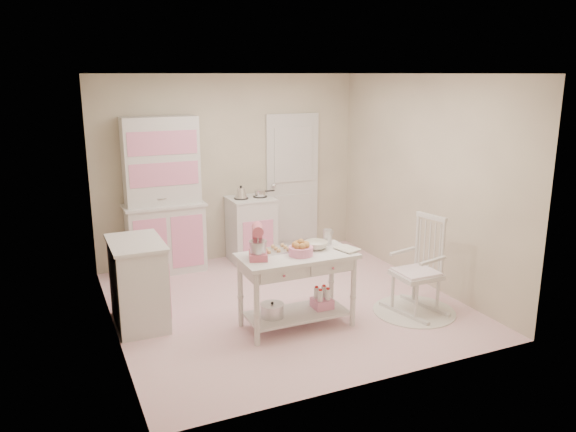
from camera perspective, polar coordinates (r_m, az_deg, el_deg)
The scene contains 14 objects.
room_shell at distance 6.17m, azimuth -0.39°, elevation 5.40°, with size 3.84×3.84×2.62m.
door at distance 8.35m, azimuth 0.44°, elevation 3.37°, with size 0.82×0.05×2.04m, color silver.
hutch at distance 7.55m, azimuth -12.54°, elevation 2.01°, with size 1.06×0.50×2.08m, color silver.
stove at distance 7.96m, azimuth -3.76°, elevation -1.34°, with size 0.62×0.57×0.92m, color silver.
base_cabinet at distance 6.15m, azimuth -14.98°, elevation -6.60°, with size 0.54×0.84×0.92m, color silver.
lace_rug at distance 6.56m, azimuth 12.68°, elevation -9.40°, with size 0.92×0.92×0.01m, color white.
rocking_chair at distance 6.36m, azimuth 12.95°, elevation -4.91°, with size 0.48×0.72×1.10m, color silver.
work_table at distance 5.92m, azimuth 0.90°, elevation -7.57°, with size 1.20×0.60×0.80m, color silver.
stand_mixer at distance 5.59m, azimuth -3.08°, elevation -2.71°, with size 0.20×0.28×0.34m, color #CE576F.
cookie_tray at distance 5.87m, azimuth -1.16°, elevation -3.50°, with size 0.34×0.24×0.02m, color silver.
bread_basket at distance 5.73m, azimuth 1.31°, elevation -3.57°, with size 0.25×0.25×0.09m, color pink.
mixing_bowl at distance 5.94m, azimuth 2.87°, elevation -2.98°, with size 0.25×0.25×0.08m, color silver.
metal_pitcher at distance 6.08m, azimuth 4.05°, elevation -2.16°, with size 0.10×0.10×0.17m, color silver.
recipe_book at distance 5.87m, azimuth 5.40°, elevation -3.54°, with size 0.18×0.25×0.02m, color silver.
Camera 1 is at (-2.45, -5.59, 2.61)m, focal length 35.00 mm.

